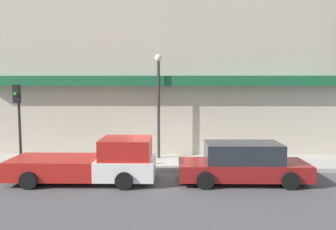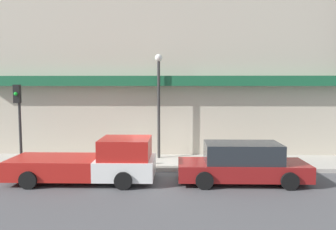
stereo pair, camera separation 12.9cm
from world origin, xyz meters
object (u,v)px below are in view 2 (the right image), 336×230
at_px(pickup_truck, 93,163).
at_px(street_lamp, 159,93).
at_px(traffic_light, 19,110).
at_px(parked_car, 242,163).
at_px(fire_hydrant, 139,157).

distance_m(pickup_truck, street_lamp, 4.98).
xyz_separation_m(pickup_truck, traffic_light, (-3.73, 1.78, 1.91)).
xyz_separation_m(pickup_truck, parked_car, (5.75, 0.00, -0.00)).
bearing_deg(pickup_truck, parked_car, -0.86).
bearing_deg(traffic_light, parked_car, -10.65).
height_order(parked_car, fire_hydrant, parked_car).
distance_m(fire_hydrant, street_lamp, 3.32).
xyz_separation_m(pickup_truck, street_lamp, (2.36, 3.50, 2.64)).
bearing_deg(fire_hydrant, traffic_light, -178.30).
height_order(parked_car, street_lamp, street_lamp).
bearing_deg(street_lamp, fire_hydrant, -117.17).
relative_size(parked_car, traffic_light, 1.36).
distance_m(fire_hydrant, traffic_light, 5.69).
height_order(pickup_truck, parked_car, pickup_truck).
height_order(pickup_truck, fire_hydrant, pickup_truck).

